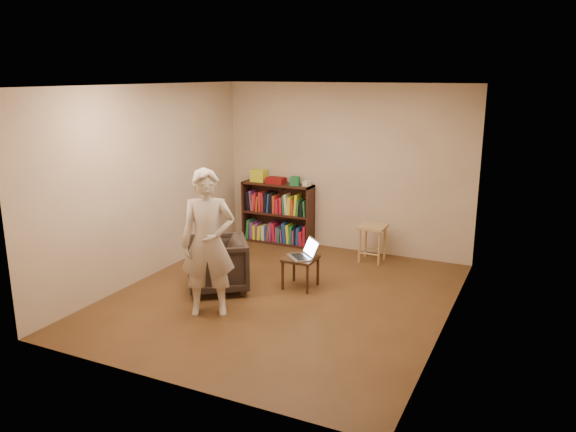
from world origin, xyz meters
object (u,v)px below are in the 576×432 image
at_px(armchair, 217,264).
at_px(person, 208,243).
at_px(laptop, 304,253).
at_px(stool, 373,232).
at_px(bookshelf, 278,217).
at_px(side_table, 300,262).

bearing_deg(armchair, person, -10.69).
xyz_separation_m(armchair, laptop, (0.97, 0.56, 0.12)).
xyz_separation_m(stool, armchair, (-1.47, -1.98, -0.10)).
bearing_deg(stool, armchair, -126.56).
bearing_deg(laptop, bookshelf, 169.89).
relative_size(bookshelf, armchair, 1.58).
xyz_separation_m(stool, person, (-1.15, -2.63, 0.41)).
bearing_deg(armchair, stool, 107.14).
bearing_deg(laptop, stool, 114.95).
bearing_deg(person, side_table, 33.48).
distance_m(stool, side_table, 1.53).
bearing_deg(person, armchair, 86.45).
height_order(stool, laptop, laptop).
relative_size(bookshelf, laptop, 2.50).
height_order(laptop, person, person).
height_order(bookshelf, person, person).
height_order(armchair, side_table, armchair).
bearing_deg(side_table, stool, 69.77).
relative_size(armchair, side_table, 1.84).
xyz_separation_m(stool, laptop, (-0.49, -1.42, 0.02)).
bearing_deg(bookshelf, laptop, -54.17).
distance_m(bookshelf, laptop, 2.05).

